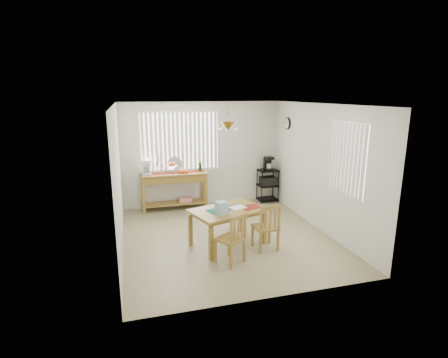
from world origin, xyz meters
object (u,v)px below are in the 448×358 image
object	(u,v)px
sideboard	(175,182)
chair_left	(232,239)
cart_items	(268,164)
chair_right	(266,227)
wire_cart	(268,182)
dining_table	(228,213)

from	to	relation	value
sideboard	chair_left	distance (m)	3.15
cart_items	chair_right	distance (m)	3.06
chair_right	chair_left	bearing A→B (deg)	-156.25
wire_cart	sideboard	bearing A→B (deg)	179.95
wire_cart	chair_left	world-z (taller)	chair_left
cart_items	chair_left	world-z (taller)	cart_items
wire_cart	chair_left	distance (m)	3.65
dining_table	chair_left	size ratio (longest dim) A/B	1.71
chair_left	chair_right	xyz separation A→B (m)	(0.76, 0.33, 0.00)
wire_cart	chair_right	bearing A→B (deg)	-112.89
cart_items	chair_right	bearing A→B (deg)	-112.82
wire_cart	chair_left	size ratio (longest dim) A/B	0.97
sideboard	dining_table	xyz separation A→B (m)	(0.66, -2.37, -0.06)
sideboard	dining_table	world-z (taller)	sideboard
sideboard	dining_table	bearing A→B (deg)	-74.38
wire_cart	cart_items	xyz separation A→B (m)	(0.00, 0.01, 0.50)
wire_cart	chair_right	size ratio (longest dim) A/B	0.97
chair_right	dining_table	bearing A→B (deg)	147.33
cart_items	dining_table	world-z (taller)	cart_items
sideboard	wire_cart	size ratio (longest dim) A/B	1.90
chair_left	wire_cart	bearing A→B (deg)	58.16
cart_items	chair_left	bearing A→B (deg)	-121.76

